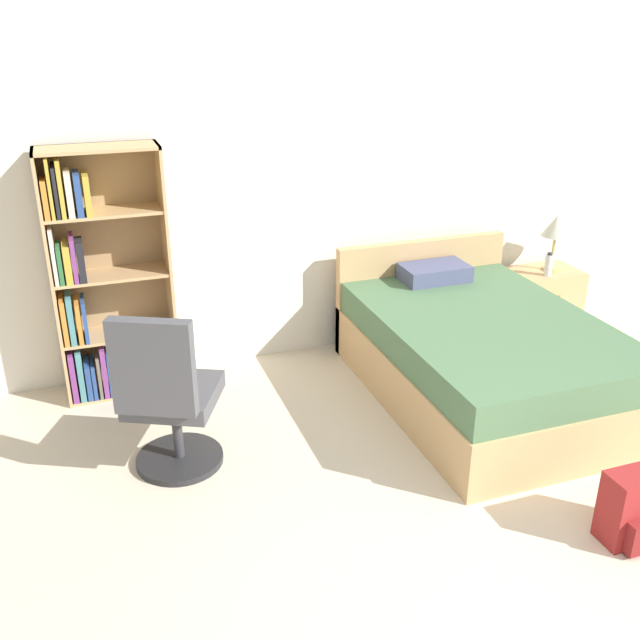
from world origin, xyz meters
TOP-DOWN VIEW (x-y plane):
  - wall_back at (0.00, 3.23)m, footprint 9.00×0.06m
  - bookshelf at (-1.74, 3.01)m, footprint 0.76×0.31m
  - bed at (0.67, 2.13)m, footprint 1.39×2.03m
  - office_chair at (-1.46, 1.90)m, footprint 0.66×0.70m
  - nightstand at (1.78, 2.95)m, footprint 0.54×0.42m
  - table_lamp at (1.82, 2.95)m, footprint 0.23×0.23m
  - water_bottle at (1.71, 2.85)m, footprint 0.06×0.06m
  - backpack_red at (0.64, 0.55)m, footprint 0.34×0.24m

SIDE VIEW (x-z plane):
  - backpack_red at x=0.64m, z-range -0.01..0.38m
  - nightstand at x=1.78m, z-range 0.00..0.50m
  - bed at x=0.67m, z-range -0.12..0.73m
  - office_chair at x=-1.46m, z-range -0.05..0.99m
  - water_bottle at x=1.71m, z-range 0.50..0.69m
  - bookshelf at x=-1.74m, z-range -0.02..1.67m
  - table_lamp at x=1.82m, z-range 0.63..1.09m
  - wall_back at x=0.00m, z-range 0.00..2.60m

